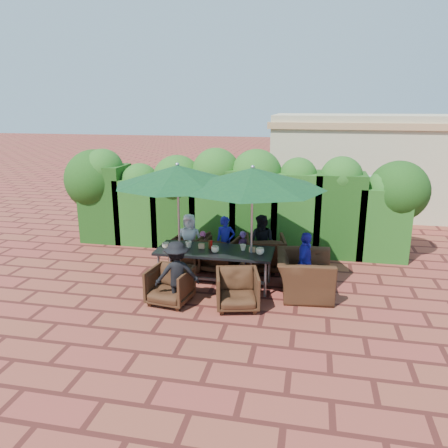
% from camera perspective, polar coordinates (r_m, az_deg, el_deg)
% --- Properties ---
extents(ground, '(80.00, 80.00, 0.00)m').
position_cam_1_polar(ground, '(9.06, -1.09, -7.62)').
color(ground, maroon).
rests_on(ground, ground).
extents(dining_table, '(2.32, 0.90, 0.75)m').
position_cam_1_polar(dining_table, '(8.70, -1.22, -3.86)').
color(dining_table, black).
rests_on(dining_table, ground).
extents(umbrella_left, '(2.50, 2.50, 2.46)m').
position_cam_1_polar(umbrella_left, '(8.55, -6.08, 6.36)').
color(umbrella_left, gray).
rests_on(umbrella_left, ground).
extents(umbrella_right, '(2.76, 2.76, 2.46)m').
position_cam_1_polar(umbrella_right, '(8.16, 3.75, 5.99)').
color(umbrella_right, gray).
rests_on(umbrella_right, ground).
extents(chair_far_left, '(0.84, 0.80, 0.78)m').
position_cam_1_polar(chair_far_left, '(9.77, -4.36, -3.47)').
color(chair_far_left, black).
rests_on(chair_far_left, ground).
extents(chair_far_mid, '(0.94, 0.89, 0.83)m').
position_cam_1_polar(chair_far_mid, '(9.58, -0.75, -3.64)').
color(chair_far_mid, black).
rests_on(chair_far_mid, ground).
extents(chair_far_right, '(0.96, 0.92, 0.86)m').
position_cam_1_polar(chair_far_right, '(9.59, 5.41, -3.61)').
color(chair_far_right, black).
rests_on(chair_far_right, ground).
extents(chair_near_left, '(0.81, 0.77, 0.75)m').
position_cam_1_polar(chair_near_left, '(8.11, -7.10, -7.75)').
color(chair_near_left, black).
rests_on(chair_near_left, ground).
extents(chair_near_right, '(0.89, 0.85, 0.76)m').
position_cam_1_polar(chair_near_right, '(7.87, 1.75, -8.33)').
color(chair_near_right, black).
rests_on(chair_near_right, ground).
extents(chair_end_right, '(0.88, 1.26, 1.05)m').
position_cam_1_polar(chair_end_right, '(8.48, 10.49, -5.73)').
color(chair_end_right, black).
rests_on(chair_end_right, ground).
extents(adult_far_left, '(0.62, 0.41, 1.19)m').
position_cam_1_polar(adult_far_left, '(9.84, -4.54, -2.07)').
color(adult_far_left, white).
rests_on(adult_far_left, ground).
extents(adult_far_mid, '(0.51, 0.46, 1.17)m').
position_cam_1_polar(adult_far_mid, '(9.65, 0.19, -2.43)').
color(adult_far_mid, '#1F1EA3').
rests_on(adult_far_mid, ground).
extents(adult_far_right, '(0.69, 0.55, 1.26)m').
position_cam_1_polar(adult_far_right, '(9.48, 5.03, -2.57)').
color(adult_far_right, black).
rests_on(adult_far_right, ground).
extents(adult_near_left, '(0.86, 0.62, 1.22)m').
position_cam_1_polar(adult_near_left, '(7.89, -6.15, -6.52)').
color(adult_near_left, black).
rests_on(adult_near_left, ground).
extents(adult_end_right, '(0.48, 0.77, 1.22)m').
position_cam_1_polar(adult_end_right, '(8.50, 10.50, -5.07)').
color(adult_end_right, '#1F1EA3').
rests_on(adult_end_right, ground).
extents(child_left, '(0.30, 0.25, 0.82)m').
position_cam_1_polar(child_left, '(9.77, -2.75, -3.31)').
color(child_left, '#EE549B').
rests_on(child_left, ground).
extents(child_right, '(0.36, 0.32, 0.84)m').
position_cam_1_polar(child_right, '(9.70, 2.52, -3.40)').
color(child_right, '#8551AF').
rests_on(child_right, ground).
extents(pedestrian_a, '(1.60, 0.59, 1.71)m').
position_cam_1_polar(pedestrian_a, '(12.66, 10.29, 2.93)').
color(pedestrian_a, green).
rests_on(pedestrian_a, ground).
extents(pedestrian_b, '(0.91, 0.63, 1.77)m').
position_cam_1_polar(pedestrian_b, '(12.75, 13.17, 3.00)').
color(pedestrian_b, '#EE549B').
rests_on(pedestrian_b, ground).
extents(pedestrian_c, '(1.16, 0.79, 1.66)m').
position_cam_1_polar(pedestrian_c, '(12.74, 18.04, 2.37)').
color(pedestrian_c, '#97989F').
rests_on(pedestrian_c, ground).
extents(cup_a, '(0.15, 0.15, 0.12)m').
position_cam_1_polar(cup_a, '(8.83, -7.63, -2.79)').
color(cup_a, beige).
rests_on(cup_a, dining_table).
extents(cup_b, '(0.14, 0.14, 0.13)m').
position_cam_1_polar(cup_b, '(8.82, -4.64, -2.67)').
color(cup_b, beige).
rests_on(cup_b, dining_table).
extents(cup_c, '(0.16, 0.16, 0.12)m').
position_cam_1_polar(cup_c, '(8.51, -1.18, -3.32)').
color(cup_c, beige).
rests_on(cup_c, dining_table).
extents(cup_d, '(0.13, 0.13, 0.12)m').
position_cam_1_polar(cup_d, '(8.64, 2.49, -3.06)').
color(cup_d, beige).
rests_on(cup_d, dining_table).
extents(cup_e, '(0.16, 0.16, 0.13)m').
position_cam_1_polar(cup_e, '(8.42, 4.72, -3.56)').
color(cup_e, beige).
rests_on(cup_e, dining_table).
extents(ketchup_bottle, '(0.04, 0.04, 0.17)m').
position_cam_1_polar(ketchup_bottle, '(8.73, -1.65, -2.69)').
color(ketchup_bottle, '#B20C0A').
rests_on(ketchup_bottle, dining_table).
extents(sauce_bottle, '(0.04, 0.04, 0.17)m').
position_cam_1_polar(sauce_bottle, '(8.74, -1.91, -2.67)').
color(sauce_bottle, '#4C230C').
rests_on(sauce_bottle, dining_table).
extents(serving_tray, '(0.35, 0.25, 0.02)m').
position_cam_1_polar(serving_tray, '(8.74, -6.50, -3.28)').
color(serving_tray, '#9F764D').
rests_on(serving_tray, dining_table).
extents(number_block_left, '(0.12, 0.06, 0.10)m').
position_cam_1_polar(number_block_left, '(8.75, -2.94, -2.89)').
color(number_block_left, tan).
rests_on(number_block_left, dining_table).
extents(number_block_right, '(0.12, 0.06, 0.10)m').
position_cam_1_polar(number_block_right, '(8.55, 3.70, -3.35)').
color(number_block_right, tan).
rests_on(number_block_right, dining_table).
extents(hedge_wall, '(9.10, 1.60, 2.52)m').
position_cam_1_polar(hedge_wall, '(10.88, 0.39, 3.76)').
color(hedge_wall, '#11350E').
rests_on(hedge_wall, ground).
extents(building, '(6.20, 3.08, 3.20)m').
position_cam_1_polar(building, '(15.33, 17.87, 7.46)').
color(building, '#BFB58E').
rests_on(building, ground).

